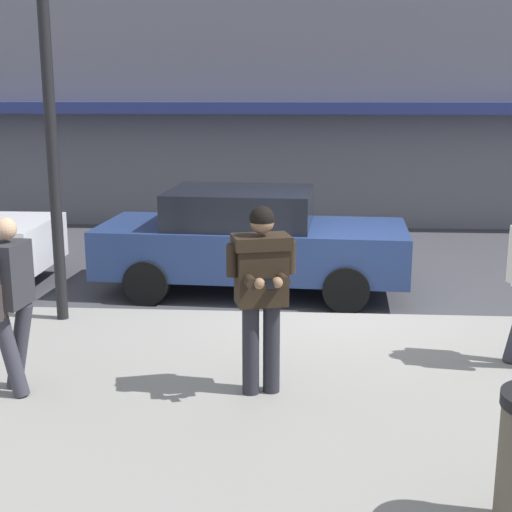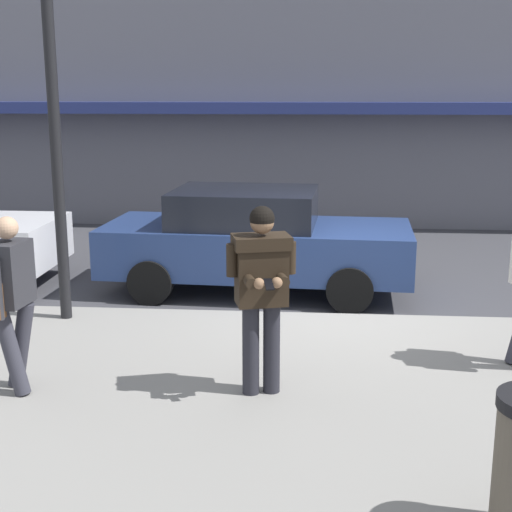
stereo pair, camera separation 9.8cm
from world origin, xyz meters
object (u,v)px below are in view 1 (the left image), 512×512
object	(u,v)px
parked_sedan_mid	(250,240)
street_lamp_post	(47,74)
pedestrian_with_bag	(9,295)
man_texting_on_phone	(261,280)

from	to	relation	value
parked_sedan_mid	street_lamp_post	distance (m)	3.76
pedestrian_with_bag	parked_sedan_mid	bearing A→B (deg)	65.10
parked_sedan_mid	street_lamp_post	xyz separation A→B (m)	(-2.24, -1.90, 2.35)
man_texting_on_phone	pedestrian_with_bag	size ratio (longest dim) A/B	1.06
man_texting_on_phone	parked_sedan_mid	bearing A→B (deg)	95.76
man_texting_on_phone	pedestrian_with_bag	world-z (taller)	man_texting_on_phone
parked_sedan_mid	pedestrian_with_bag	distance (m)	4.59
man_texting_on_phone	pedestrian_with_bag	distance (m)	2.34
parked_sedan_mid	man_texting_on_phone	world-z (taller)	man_texting_on_phone
man_texting_on_phone	street_lamp_post	world-z (taller)	street_lamp_post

